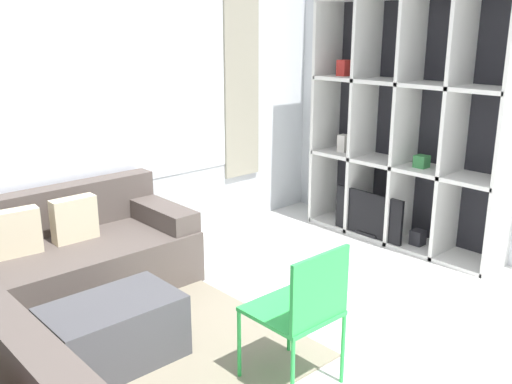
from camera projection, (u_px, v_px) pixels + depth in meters
The scene contains 7 objects.
wall_back at pixel (102, 106), 4.82m from camera, with size 6.10×0.11×2.70m.
wall_right at pixel (436, 101), 5.24m from camera, with size 0.07×4.49×2.70m, color silver.
area_rug at pixel (74, 379), 3.37m from camera, with size 2.75×1.80×0.01m, color gray.
shelving_unit at pixel (407, 128), 5.27m from camera, with size 0.44×1.97×2.28m.
couch_main at pixel (60, 261), 4.33m from camera, with size 1.97×0.90×0.79m.
ottoman at pixel (114, 333), 3.48m from camera, with size 0.81×0.50×0.42m.
folding_chair at pixel (303, 306), 3.17m from camera, with size 0.44×0.46×0.86m.
Camera 1 is at (-2.27, -1.14, 2.02)m, focal length 40.00 mm.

